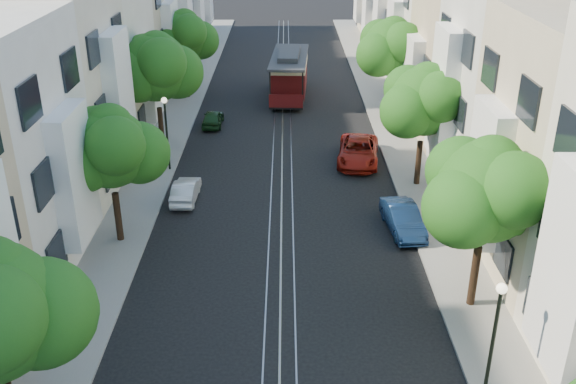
{
  "coord_description": "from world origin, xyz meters",
  "views": [
    {
      "loc": [
        0.21,
        -11.15,
        14.27
      ],
      "look_at": [
        0.31,
        14.5,
        2.2
      ],
      "focal_mm": 40.0,
      "sensor_mm": 36.0,
      "label": 1
    }
  ],
  "objects_px": {
    "tree_w_b": "(111,150)",
    "lamp_east": "(496,325)",
    "tree_e_d": "(393,49)",
    "parked_car_e_far": "(358,151)",
    "tree_e_c": "(425,103)",
    "cable_car": "(289,72)",
    "tree_e_b": "(488,193)",
    "parked_car_e_mid": "(403,219)",
    "parked_car_w_far": "(213,118)",
    "lamp_west": "(166,123)",
    "parked_car_w_mid": "(186,190)",
    "tree_w_d": "(185,37)",
    "tree_w_c": "(157,69)"
  },
  "relations": [
    {
      "from": "tree_w_b",
      "to": "lamp_east",
      "type": "relative_size",
      "value": 1.51
    },
    {
      "from": "tree_e_d",
      "to": "parked_car_e_far",
      "type": "xyz_separation_m",
      "value": [
        -2.86,
        -7.72,
        -4.19
      ]
    },
    {
      "from": "tree_e_c",
      "to": "cable_car",
      "type": "bearing_deg",
      "value": 112.5
    },
    {
      "from": "tree_e_b",
      "to": "cable_car",
      "type": "height_order",
      "value": "tree_e_b"
    },
    {
      "from": "tree_e_c",
      "to": "tree_w_b",
      "type": "height_order",
      "value": "tree_e_c"
    },
    {
      "from": "parked_car_e_mid",
      "to": "parked_car_e_far",
      "type": "height_order",
      "value": "parked_car_e_far"
    },
    {
      "from": "tree_e_b",
      "to": "parked_car_w_far",
      "type": "bearing_deg",
      "value": 119.97
    },
    {
      "from": "tree_e_d",
      "to": "lamp_west",
      "type": "bearing_deg",
      "value": -146.5
    },
    {
      "from": "parked_car_e_far",
      "to": "parked_car_w_far",
      "type": "distance_m",
      "value": 11.07
    },
    {
      "from": "tree_e_b",
      "to": "tree_e_c",
      "type": "height_order",
      "value": "tree_e_b"
    },
    {
      "from": "tree_w_b",
      "to": "parked_car_w_mid",
      "type": "relative_size",
      "value": 1.94
    },
    {
      "from": "tree_e_c",
      "to": "parked_car_w_far",
      "type": "height_order",
      "value": "tree_e_c"
    },
    {
      "from": "tree_w_d",
      "to": "lamp_west",
      "type": "xyz_separation_m",
      "value": [
        0.84,
        -13.98,
        -1.75
      ]
    },
    {
      "from": "tree_e_d",
      "to": "lamp_west",
      "type": "xyz_separation_m",
      "value": [
        -13.56,
        -8.98,
        -2.02
      ]
    },
    {
      "from": "tree_e_c",
      "to": "tree_e_d",
      "type": "height_order",
      "value": "tree_e_d"
    },
    {
      "from": "tree_e_b",
      "to": "parked_car_e_far",
      "type": "relative_size",
      "value": 1.37
    },
    {
      "from": "tree_w_d",
      "to": "tree_e_b",
      "type": "bearing_deg",
      "value": -61.93
    },
    {
      "from": "parked_car_e_mid",
      "to": "parked_car_w_far",
      "type": "bearing_deg",
      "value": 118.34
    },
    {
      "from": "parked_car_e_far",
      "to": "tree_w_b",
      "type": "bearing_deg",
      "value": -133.32
    },
    {
      "from": "tree_w_d",
      "to": "parked_car_w_mid",
      "type": "distance_m",
      "value": 18.33
    },
    {
      "from": "parked_car_w_far",
      "to": "tree_e_b",
      "type": "bearing_deg",
      "value": 120.83
    },
    {
      "from": "tree_w_d",
      "to": "parked_car_e_mid",
      "type": "distance_m",
      "value": 24.92
    },
    {
      "from": "tree_w_d",
      "to": "lamp_west",
      "type": "relative_size",
      "value": 1.57
    },
    {
      "from": "tree_w_c",
      "to": "cable_car",
      "type": "height_order",
      "value": "tree_w_c"
    },
    {
      "from": "tree_e_b",
      "to": "tree_w_b",
      "type": "height_order",
      "value": "tree_e_b"
    },
    {
      "from": "tree_w_c",
      "to": "tree_e_d",
      "type": "bearing_deg",
      "value": 22.62
    },
    {
      "from": "tree_w_c",
      "to": "cable_car",
      "type": "relative_size",
      "value": 0.84
    },
    {
      "from": "tree_w_c",
      "to": "parked_car_e_mid",
      "type": "distance_m",
      "value": 16.82
    },
    {
      "from": "tree_w_b",
      "to": "parked_car_w_far",
      "type": "xyz_separation_m",
      "value": [
        2.49,
        15.66,
        -3.86
      ]
    },
    {
      "from": "parked_car_e_far",
      "to": "tree_e_d",
      "type": "bearing_deg",
      "value": 77.52
    },
    {
      "from": "lamp_east",
      "to": "parked_car_w_far",
      "type": "height_order",
      "value": "lamp_east"
    },
    {
      "from": "parked_car_e_far",
      "to": "parked_car_w_far",
      "type": "bearing_deg",
      "value": 152.7
    },
    {
      "from": "tree_e_d",
      "to": "parked_car_e_far",
      "type": "bearing_deg",
      "value": -110.34
    },
    {
      "from": "tree_e_b",
      "to": "tree_w_d",
      "type": "bearing_deg",
      "value": 118.07
    },
    {
      "from": "tree_e_d",
      "to": "cable_car",
      "type": "height_order",
      "value": "tree_e_d"
    },
    {
      "from": "tree_w_c",
      "to": "parked_car_w_mid",
      "type": "relative_size",
      "value": 2.2
    },
    {
      "from": "parked_car_w_far",
      "to": "tree_w_b",
      "type": "bearing_deg",
      "value": 81.84
    },
    {
      "from": "lamp_west",
      "to": "tree_w_b",
      "type": "bearing_deg",
      "value": -95.97
    },
    {
      "from": "lamp_east",
      "to": "parked_car_w_far",
      "type": "distance_m",
      "value": 27.97
    },
    {
      "from": "parked_car_e_far",
      "to": "parked_car_w_far",
      "type": "xyz_separation_m",
      "value": [
        -9.05,
        6.38,
        -0.14
      ]
    },
    {
      "from": "tree_w_b",
      "to": "lamp_west",
      "type": "bearing_deg",
      "value": 84.03
    },
    {
      "from": "tree_w_b",
      "to": "parked_car_w_far",
      "type": "height_order",
      "value": "tree_w_b"
    },
    {
      "from": "cable_car",
      "to": "tree_w_c",
      "type": "bearing_deg",
      "value": -120.36
    },
    {
      "from": "parked_car_w_mid",
      "to": "parked_car_w_far",
      "type": "xyz_separation_m",
      "value": [
        0.2,
        11.39,
        0.0
      ]
    },
    {
      "from": "tree_e_c",
      "to": "parked_car_e_mid",
      "type": "xyz_separation_m",
      "value": [
        -1.66,
        -5.04,
        -3.98
      ]
    },
    {
      "from": "lamp_west",
      "to": "cable_car",
      "type": "bearing_deg",
      "value": 64.57
    },
    {
      "from": "tree_w_d",
      "to": "lamp_east",
      "type": "bearing_deg",
      "value": -67.2
    },
    {
      "from": "tree_e_c",
      "to": "tree_w_d",
      "type": "xyz_separation_m",
      "value": [
        -14.4,
        16.0,
        0.0
      ]
    },
    {
      "from": "tree_e_d",
      "to": "tree_w_c",
      "type": "relative_size",
      "value": 0.97
    },
    {
      "from": "parked_car_e_far",
      "to": "parked_car_w_mid",
      "type": "relative_size",
      "value": 1.51
    }
  ]
}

